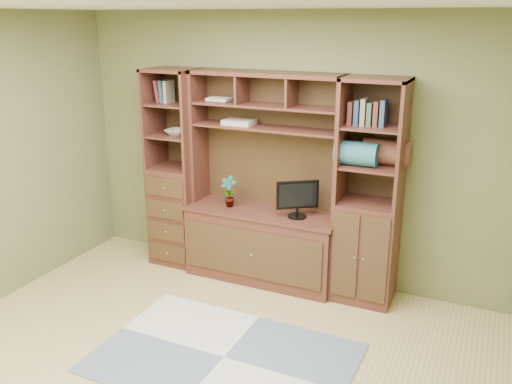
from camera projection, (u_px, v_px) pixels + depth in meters
The scene contains 11 objects.
room at pixel (181, 214), 3.53m from camera, with size 4.60×4.10×2.64m.
center_hutch at pixel (262, 181), 5.19m from camera, with size 1.54×0.53×2.05m, color #4F261B.
left_tower at pixel (176, 169), 5.62m from camera, with size 0.50×0.45×2.05m, color #4F261B.
right_tower at pixel (369, 194), 4.82m from camera, with size 0.55×0.45×2.05m, color #4F261B.
rug at pixel (224, 358), 4.20m from camera, with size 1.96×1.30×0.01m, color #A2A7A8.
monitor at pixel (298, 192), 5.03m from camera, with size 0.40×0.18×0.49m, color black.
orchid at pixel (229, 192), 5.34m from camera, with size 0.17×0.11×0.31m, color #AF6B3B.
magazines at pixel (239, 122), 5.22m from camera, with size 0.29×0.21×0.04m, color #BCAFA0.
bowl at pixel (177, 132), 5.49m from camera, with size 0.23×0.23×0.06m, color beige.
blanket_teal at pixel (357, 153), 4.71m from camera, with size 0.37×0.21×0.21m, color #2E687A.
blanket_red at pixel (386, 152), 4.73m from camera, with size 0.41×0.23×0.23m, color brown.
Camera 1 is at (1.82, -2.82, 2.53)m, focal length 38.00 mm.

